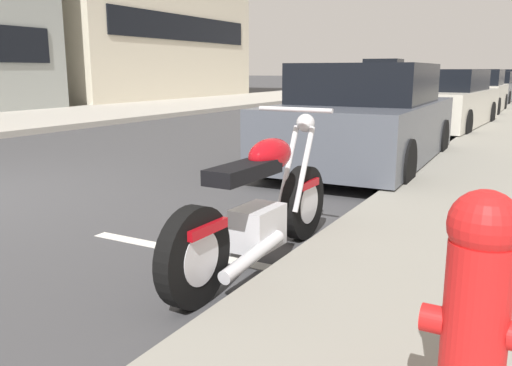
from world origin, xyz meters
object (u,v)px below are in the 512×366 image
Objects in this scene: parked_car_second_in_row at (489,89)px; parked_car_near_corner at (365,120)px; car_opposite_curb at (334,84)px; parked_car_across_street at (441,101)px; parked_car_behind_motorcycle at (471,93)px; parked_car_far_down_curb at (499,85)px; crossing_truck at (395,78)px; fire_hydrant at (477,306)px; parked_motorcycle at (260,209)px.

parked_car_near_corner is at bearing -179.56° from parked_car_second_in_row.
car_opposite_curb is at bearing 20.34° from parked_car_near_corner.
parked_car_behind_motorcycle is (5.15, -0.04, 0.00)m from parked_car_across_street.
car_opposite_curb is (17.52, 7.02, 0.03)m from parked_car_near_corner.
parked_car_near_corner is 16.63m from parked_car_second_in_row.
parked_car_far_down_curb is at bearing 1.49° from parked_car_second_in_row.
parked_car_near_corner is 24.34m from crossing_truck.
parked_car_far_down_curb is 5.69m from crossing_truck.
car_opposite_curb reaches higher than fire_hydrant.
parked_car_far_down_curb is (22.63, 0.03, -0.01)m from parked_car_near_corner.
parked_car_across_street is 18.95m from crossing_truck.
parked_car_across_street reaches higher than parked_motorcycle.
parked_car_across_street is at bearing 4.28° from parked_motorcycle.
parked_car_second_in_row is at bearing 83.83° from car_opposite_curb.
parked_car_behind_motorcycle reaches higher than parked_car_across_street.
parked_car_near_corner is 4.80× the size of fire_hydrant.
fire_hydrant is at bearing -174.02° from parked_car_second_in_row.
car_opposite_curb is (-6.16, 1.40, -0.22)m from crossing_truck.
car_opposite_curb is at bearing 127.34° from parked_car_far_down_curb.
parked_car_second_in_row is at bearing 0.25° from parked_car_behind_motorcycle.
parked_car_far_down_curb reaches higher than parked_motorcycle.
parked_car_behind_motorcycle is at bearing 7.11° from fire_hydrant.
parked_car_near_corner is 5.60m from parked_car_across_street.
parked_motorcycle is 0.46× the size of parked_car_second_in_row.
parked_car_across_street is 5.54× the size of fire_hydrant.
parked_motorcycle is at bearing 49.22° from fire_hydrant.
parked_car_second_in_row is 22.27m from fire_hydrant.
car_opposite_curb reaches higher than parked_motorcycle.
parked_motorcycle is at bearing -177.98° from parked_car_second_in_row.
parked_car_across_street is at bearing -2.13° from parked_car_near_corner.
crossing_truck reaches higher than parked_car_near_corner.
crossing_truck is (23.68, 5.62, 0.25)m from parked_car_near_corner.
parked_motorcycle is at bearing -178.41° from parked_car_behind_motorcycle.
parked_car_far_down_curb is 4.69× the size of fire_hydrant.
parked_motorcycle is 23.00m from car_opposite_curb.
parked_car_across_street is at bearing 10.51° from fire_hydrant.
parked_car_far_down_curb is at bearing 3.42° from parked_car_across_street.
car_opposite_curb reaches higher than parked_car_near_corner.
parked_car_far_down_curb reaches higher than parked_car_behind_motorcycle.
parked_car_second_in_row is 1.15× the size of parked_car_far_down_curb.
parked_car_near_corner reaches higher than parked_car_far_down_curb.
crossing_truck reaches higher than fire_hydrant.
parked_car_across_street is 1.18× the size of parked_car_far_down_curb.
parked_car_near_corner is at bearing 179.31° from parked_car_behind_motorcycle.
parked_car_second_in_row is at bearing -177.97° from parked_car_far_down_curb.
crossing_truck is at bearing 168.19° from car_opposite_curb.
car_opposite_curb is (-5.11, 6.99, 0.04)m from parked_car_far_down_curb.
parked_car_behind_motorcycle is 1.02× the size of parked_car_far_down_curb.
parked_car_near_corner is (4.19, 0.56, 0.26)m from parked_motorcycle.
parked_car_near_corner is at bearing -178.74° from parked_car_far_down_curb.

